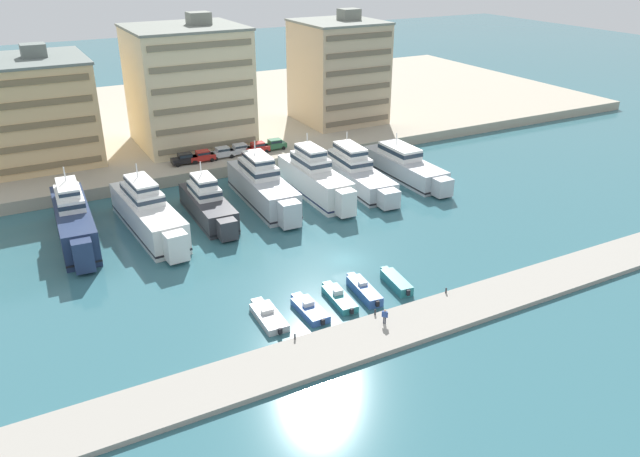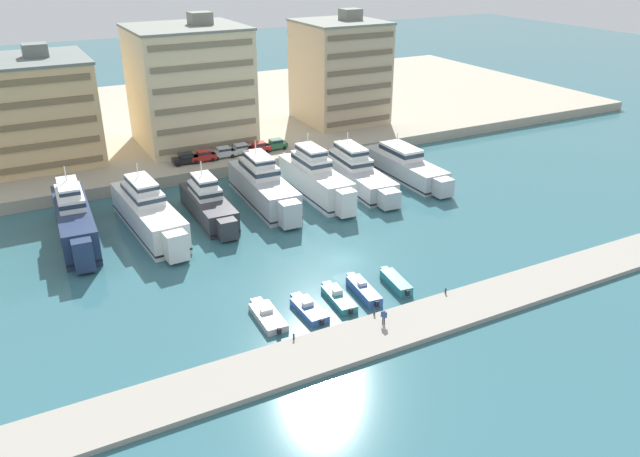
% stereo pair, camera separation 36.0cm
% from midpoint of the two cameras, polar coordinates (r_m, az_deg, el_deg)
% --- Properties ---
extents(ground_plane, '(400.00, 400.00, 0.00)m').
position_cam_midpoint_polar(ground_plane, '(73.89, 2.49, -2.88)').
color(ground_plane, '#336670').
extents(quay_promenade, '(180.00, 70.00, 1.79)m').
position_cam_midpoint_polar(quay_promenade, '(133.16, -12.65, 9.74)').
color(quay_promenade, '#ADA38E').
rests_on(quay_promenade, ground).
extents(pier_dock, '(120.00, 5.93, 0.52)m').
position_cam_midpoint_polar(pier_dock, '(63.06, 9.46, -8.28)').
color(pier_dock, '#9E998E').
rests_on(pier_dock, ground).
extents(yacht_navy_far_left, '(4.94, 20.55, 8.89)m').
position_cam_midpoint_polar(yacht_navy_far_left, '(83.40, -21.43, 0.76)').
color(yacht_navy_far_left, navy).
rests_on(yacht_navy_far_left, ground).
extents(yacht_white_left, '(5.74, 21.76, 8.43)m').
position_cam_midpoint_polar(yacht_white_left, '(83.02, -15.29, 1.39)').
color(yacht_white_left, white).
rests_on(yacht_white_left, ground).
extents(yacht_charcoal_mid_left, '(4.41, 16.70, 7.48)m').
position_cam_midpoint_polar(yacht_charcoal_mid_left, '(85.32, -10.05, 2.22)').
color(yacht_charcoal_mid_left, '#333338').
rests_on(yacht_charcoal_mid_left, ground).
extents(yacht_silver_center_left, '(5.46, 20.61, 8.61)m').
position_cam_midpoint_polar(yacht_silver_center_left, '(89.11, -5.09, 3.87)').
color(yacht_silver_center_left, silver).
rests_on(yacht_silver_center_left, ground).
extents(yacht_white_center, '(4.47, 19.30, 8.94)m').
position_cam_midpoint_polar(yacht_white_center, '(91.29, -0.30, 4.58)').
color(yacht_white_center, white).
rests_on(yacht_white_center, ground).
extents(yacht_silver_center_right, '(5.98, 22.08, 7.68)m').
position_cam_midpoint_polar(yacht_silver_center_right, '(95.97, 3.32, 5.19)').
color(yacht_silver_center_right, silver).
rests_on(yacht_silver_center_right, ground).
extents(yacht_silver_mid_right, '(4.65, 20.41, 6.64)m').
position_cam_midpoint_polar(yacht_silver_mid_right, '(99.86, 7.92, 5.69)').
color(yacht_silver_mid_right, silver).
rests_on(yacht_silver_mid_right, ground).
extents(motorboat_grey_far_left, '(2.40, 6.68, 1.11)m').
position_cam_midpoint_polar(motorboat_grey_far_left, '(62.85, -4.67, -7.98)').
color(motorboat_grey_far_left, '#9EA3A8').
rests_on(motorboat_grey_far_left, ground).
extents(motorboat_blue_left, '(2.06, 6.14, 1.21)m').
position_cam_midpoint_polar(motorboat_blue_left, '(63.70, -0.90, -7.38)').
color(motorboat_blue_left, '#33569E').
rests_on(motorboat_blue_left, ground).
extents(motorboat_teal_mid_left, '(2.23, 6.45, 1.28)m').
position_cam_midpoint_polar(motorboat_teal_mid_left, '(65.57, 1.84, -6.36)').
color(motorboat_teal_mid_left, teal).
rests_on(motorboat_teal_mid_left, ground).
extents(motorboat_blue_center_left, '(2.16, 6.72, 1.40)m').
position_cam_midpoint_polar(motorboat_blue_center_left, '(66.79, 4.12, -5.65)').
color(motorboat_blue_center_left, '#33569E').
rests_on(motorboat_blue_center_left, ground).
extents(motorboat_teal_center, '(2.10, 5.88, 1.03)m').
position_cam_midpoint_polar(motorboat_teal_center, '(68.70, 7.06, -4.87)').
color(motorboat_teal_center, teal).
rests_on(motorboat_teal_center, ground).
extents(car_black_far_left, '(4.11, 1.94, 1.80)m').
position_cam_midpoint_polar(car_black_far_left, '(102.18, -12.09, 6.31)').
color(car_black_far_left, black).
rests_on(car_black_far_left, quay_promenade).
extents(car_red_left, '(4.15, 2.02, 1.80)m').
position_cam_midpoint_polar(car_red_left, '(102.88, -10.52, 6.58)').
color(car_red_left, red).
rests_on(car_red_left, quay_promenade).
extents(car_silver_mid_left, '(4.10, 1.92, 1.80)m').
position_cam_midpoint_polar(car_silver_mid_left, '(104.10, -8.75, 6.92)').
color(car_silver_mid_left, '#B7BCC1').
rests_on(car_silver_mid_left, quay_promenade).
extents(car_silver_center_left, '(4.15, 2.02, 1.80)m').
position_cam_midpoint_polar(car_silver_center_left, '(105.39, -7.21, 7.24)').
color(car_silver_center_left, '#B7BCC1').
rests_on(car_silver_center_left, quay_promenade).
extents(car_red_center, '(4.12, 1.97, 1.80)m').
position_cam_midpoint_polar(car_red_center, '(105.95, -5.56, 7.42)').
color(car_red_center, red).
rests_on(car_red_center, quay_promenade).
extents(car_green_center_right, '(4.12, 1.96, 1.80)m').
position_cam_midpoint_polar(car_green_center_right, '(107.41, -4.00, 7.72)').
color(car_green_center_right, '#2D6642').
rests_on(car_green_center_right, quay_promenade).
extents(apartment_block_far_left, '(20.60, 17.83, 18.24)m').
position_cam_midpoint_polar(apartment_block_far_left, '(109.85, -25.26, 9.70)').
color(apartment_block_far_left, '#E0BC84').
rests_on(apartment_block_far_left, quay_promenade).
extents(apartment_block_left, '(18.58, 17.27, 21.80)m').
position_cam_midpoint_polar(apartment_block_left, '(111.46, -11.72, 12.67)').
color(apartment_block_left, beige).
rests_on(apartment_block_left, quay_promenade).
extents(apartment_block_mid_left, '(15.08, 15.58, 20.89)m').
position_cam_midpoint_polar(apartment_block_mid_left, '(124.09, 1.89, 14.17)').
color(apartment_block_mid_left, '#C6AD89').
rests_on(apartment_block_mid_left, quay_promenade).
extents(pedestrian_near_edge, '(0.45, 0.50, 1.61)m').
position_cam_midpoint_polar(pedestrian_near_edge, '(61.03, 6.03, -7.92)').
color(pedestrian_near_edge, '#282D3D').
rests_on(pedestrian_near_edge, pier_dock).
extents(bollard_west, '(0.20, 0.20, 0.61)m').
position_cam_midpoint_polar(bollard_west, '(58.98, -2.24, -9.81)').
color(bollard_west, '#2D2D33').
rests_on(bollard_west, pier_dock).
extents(bollard_west_mid, '(0.20, 0.20, 0.61)m').
position_cam_midpoint_polar(bollard_west_mid, '(62.64, 5.15, -7.61)').
color(bollard_west_mid, '#2D2D33').
rests_on(bollard_west_mid, pier_dock).
extents(bollard_east_mid, '(0.20, 0.20, 0.61)m').
position_cam_midpoint_polar(bollard_east_mid, '(67.29, 11.57, -5.58)').
color(bollard_east_mid, '#2D2D33').
rests_on(bollard_east_mid, pier_dock).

